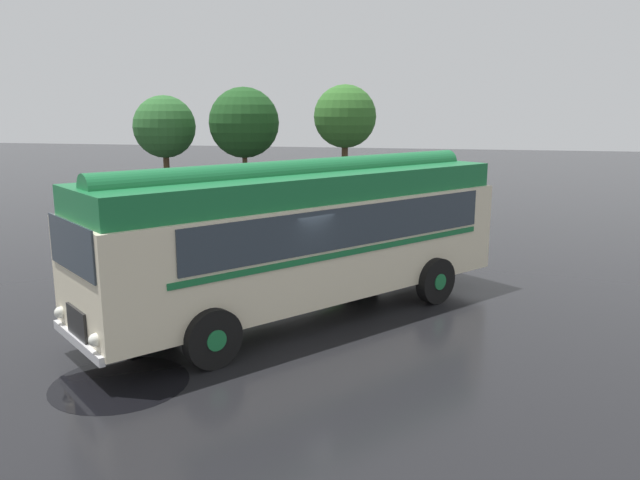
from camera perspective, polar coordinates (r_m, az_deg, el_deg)
name	(u,v)px	position (r m, az deg, el deg)	size (l,w,h in m)	color
ground_plane	(284,319)	(13.86, -3.35, -7.26)	(120.00, 120.00, 0.00)	black
vintage_bus	(305,232)	(13.70, -1.40, 0.74)	(8.18, 9.42, 3.49)	beige
car_near_left	(345,203)	(24.96, 2.30, 3.41)	(1.97, 4.21, 1.66)	black
car_mid_left	(414,203)	(25.12, 8.62, 3.34)	(2.42, 4.41, 1.66)	black
tree_far_left	(164,127)	(36.21, -14.09, 9.96)	(3.44, 3.44, 5.26)	#4C3823
tree_left_of_centre	(242,122)	(34.25, -7.10, 10.69)	(3.77, 3.77, 5.67)	#4C3823
tree_centre	(345,116)	(32.21, 2.34, 11.29)	(3.18, 3.18, 5.73)	#4C3823
puddle_patch	(120,383)	(11.34, -17.80, -12.35)	(2.30, 2.30, 0.01)	black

